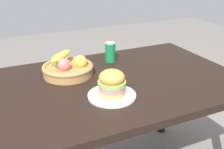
% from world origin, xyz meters
% --- Properties ---
extents(dining_table, '(1.40, 0.90, 0.75)m').
position_xyz_m(dining_table, '(0.00, 0.00, 0.65)').
color(dining_table, black).
rests_on(dining_table, ground_plane).
extents(plate, '(0.23, 0.23, 0.01)m').
position_xyz_m(plate, '(-0.09, -0.17, 0.76)').
color(plate, white).
rests_on(plate, dining_table).
extents(sandwich, '(0.14, 0.14, 0.13)m').
position_xyz_m(sandwich, '(-0.09, -0.17, 0.82)').
color(sandwich, tan).
rests_on(sandwich, plate).
extents(soda_can, '(0.07, 0.07, 0.13)m').
position_xyz_m(soda_can, '(0.10, 0.28, 0.81)').
color(soda_can, '#147238').
rests_on(soda_can, dining_table).
extents(fruit_basket, '(0.29, 0.29, 0.14)m').
position_xyz_m(fruit_basket, '(-0.21, 0.18, 0.79)').
color(fruit_basket, '#9E7542').
rests_on(fruit_basket, dining_table).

